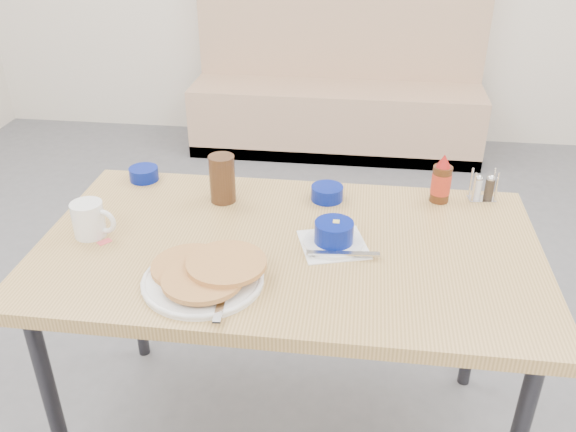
# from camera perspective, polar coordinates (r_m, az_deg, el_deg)

# --- Properties ---
(booth_bench) EXTENTS (1.90, 0.56, 1.22)m
(booth_bench) POSITION_cam_1_polar(r_m,az_deg,el_deg) (4.19, 4.57, 11.03)
(booth_bench) COLOR tan
(booth_bench) RESTS_ON ground
(dining_table) EXTENTS (1.40, 0.80, 0.76)m
(dining_table) POSITION_cam_1_polar(r_m,az_deg,el_deg) (1.74, 0.06, -4.29)
(dining_table) COLOR tan
(dining_table) RESTS_ON ground
(pancake_plate) EXTENTS (0.31, 0.32, 0.05)m
(pancake_plate) POSITION_cam_1_polar(r_m,az_deg,el_deg) (1.56, -7.78, -5.47)
(pancake_plate) COLOR white
(pancake_plate) RESTS_ON dining_table
(coffee_mug) EXTENTS (0.13, 0.09, 0.10)m
(coffee_mug) POSITION_cam_1_polar(r_m,az_deg,el_deg) (1.81, -18.06, -0.27)
(coffee_mug) COLOR white
(coffee_mug) RESTS_ON dining_table
(grits_setting) EXTENTS (0.24, 0.22, 0.07)m
(grits_setting) POSITION_cam_1_polar(r_m,az_deg,el_deg) (1.69, 4.32, -1.84)
(grits_setting) COLOR white
(grits_setting) RESTS_ON dining_table
(creamer_bowl) EXTENTS (0.10, 0.10, 0.04)m
(creamer_bowl) POSITION_cam_1_polar(r_m,az_deg,el_deg) (2.11, -13.34, 3.85)
(creamer_bowl) COLOR navy
(creamer_bowl) RESTS_ON dining_table
(butter_bowl) EXTENTS (0.10, 0.10, 0.05)m
(butter_bowl) POSITION_cam_1_polar(r_m,az_deg,el_deg) (1.93, 3.68, 2.15)
(butter_bowl) COLOR navy
(butter_bowl) RESTS_ON dining_table
(amber_tumbler) EXTENTS (0.10, 0.10, 0.15)m
(amber_tumbler) POSITION_cam_1_polar(r_m,az_deg,el_deg) (1.91, -6.17, 3.49)
(amber_tumbler) COLOR #3F2514
(amber_tumbler) RESTS_ON dining_table
(condiment_caddy) EXTENTS (0.09, 0.06, 0.10)m
(condiment_caddy) POSITION_cam_1_polar(r_m,az_deg,el_deg) (2.02, 17.78, 2.38)
(condiment_caddy) COLOR silver
(condiment_caddy) RESTS_ON dining_table
(syrup_bottle) EXTENTS (0.06, 0.06, 0.16)m
(syrup_bottle) POSITION_cam_1_polar(r_m,az_deg,el_deg) (1.96, 14.15, 3.18)
(syrup_bottle) COLOR #47230F
(syrup_bottle) RESTS_ON dining_table
(sugar_wrapper) EXTENTS (0.04, 0.04, 0.00)m
(sugar_wrapper) POSITION_cam_1_polar(r_m,az_deg,el_deg) (1.79, -16.79, -2.32)
(sugar_wrapper) COLOR #F65259
(sugar_wrapper) RESTS_ON dining_table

